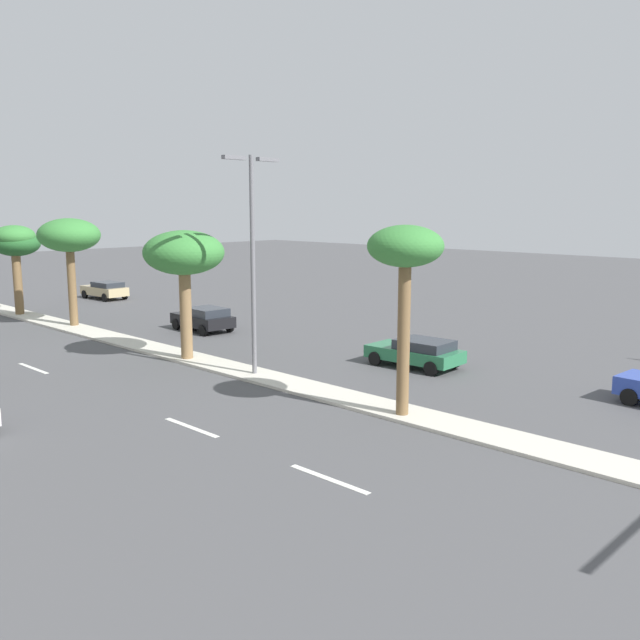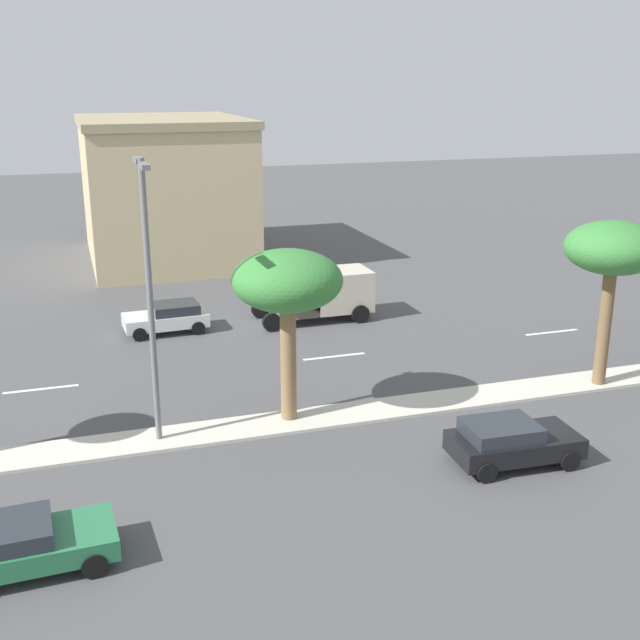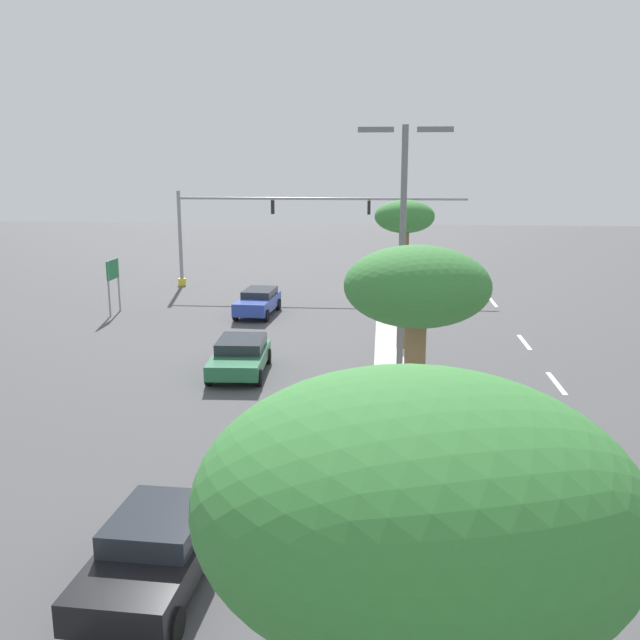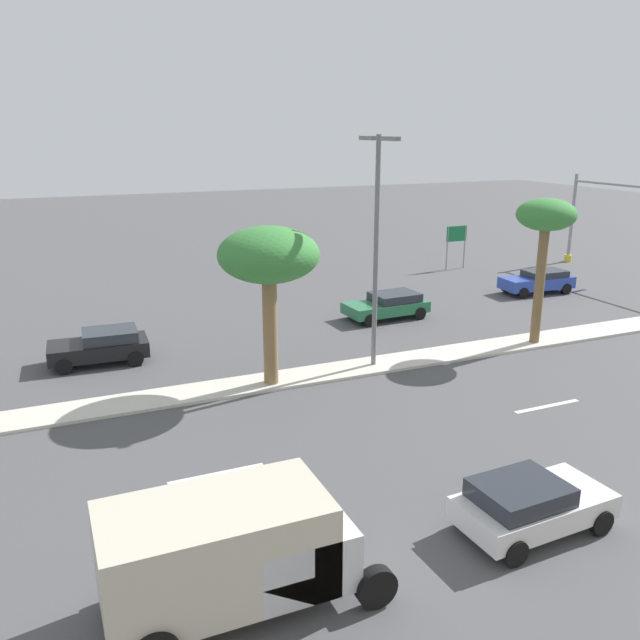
# 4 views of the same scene
# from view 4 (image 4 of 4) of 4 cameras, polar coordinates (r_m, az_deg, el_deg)

# --- Properties ---
(ground_plane) EXTENTS (160.00, 160.00, 0.00)m
(ground_plane) POSITION_cam_4_polar(r_m,az_deg,el_deg) (25.22, -7.86, -5.99)
(ground_plane) COLOR #4C4C4F
(lane_stripe_inboard) EXTENTS (0.20, 2.80, 0.01)m
(lane_stripe_inboard) POSITION_cam_4_polar(r_m,az_deg,el_deg) (24.87, 19.17, -7.11)
(lane_stripe_inboard) COLOR silver
(lane_stripe_inboard) RESTS_ON ground
(lane_stripe_left) EXTENTS (0.20, 2.80, 0.01)m
(lane_stripe_left) POSITION_cam_4_polar(r_m,az_deg,el_deg) (19.49, -8.98, -13.10)
(lane_stripe_left) COLOR silver
(lane_stripe_left) RESTS_ON ground
(traffic_signal_gantry) EXTENTS (19.19, 0.53, 6.39)m
(traffic_signal_gantry) POSITION_cam_4_polar(r_m,az_deg,el_deg) (48.09, 25.50, 8.48)
(traffic_signal_gantry) COLOR gray
(traffic_signal_gantry) RESTS_ON ground
(directional_road_sign) EXTENTS (0.10, 1.61, 3.01)m
(directional_road_sign) POSITION_cam_4_polar(r_m,az_deg,el_deg) (46.92, 11.79, 7.01)
(directional_road_sign) COLOR gray
(directional_road_sign) RESTS_ON ground
(palm_tree_near) EXTENTS (2.57, 2.57, 6.51)m
(palm_tree_near) POSITION_cam_4_polar(r_m,az_deg,el_deg) (30.40, 19.05, 8.10)
(palm_tree_near) COLOR brown
(palm_tree_near) RESTS_ON median_curb
(palm_tree_rear) EXTENTS (3.74, 3.74, 6.02)m
(palm_tree_rear) POSITION_cam_4_polar(r_m,az_deg,el_deg) (24.01, -4.50, 5.41)
(palm_tree_rear) COLOR olive
(palm_tree_rear) RESTS_ON median_curb
(street_lamp_left) EXTENTS (2.90, 0.24, 9.19)m
(street_lamp_left) POSITION_cam_4_polar(r_m,az_deg,el_deg) (25.95, 4.94, 7.48)
(street_lamp_left) COLOR slate
(street_lamp_left) RESTS_ON median_curb
(sedan_black_far) EXTENTS (2.21, 4.08, 1.41)m
(sedan_black_far) POSITION_cam_4_polar(r_m,az_deg,el_deg) (28.98, -18.50, -2.13)
(sedan_black_far) COLOR black
(sedan_black_far) RESTS_ON ground
(sedan_white_inboard) EXTENTS (2.14, 3.95, 1.38)m
(sedan_white_inboard) POSITION_cam_4_polar(r_m,az_deg,el_deg) (17.32, 17.82, -14.99)
(sedan_white_inboard) COLOR silver
(sedan_white_inboard) RESTS_ON ground
(sedan_green_right) EXTENTS (2.27, 4.37, 1.31)m
(sedan_green_right) POSITION_cam_4_polar(r_m,az_deg,el_deg) (34.17, 5.94, 1.33)
(sedan_green_right) COLOR #287047
(sedan_green_right) RESTS_ON ground
(sedan_blue_near) EXTENTS (2.09, 4.45, 1.36)m
(sedan_blue_near) POSITION_cam_4_polar(r_m,az_deg,el_deg) (41.36, 18.45, 3.25)
(sedan_blue_near) COLOR #2D47AD
(sedan_blue_near) RESTS_ON ground
(box_truck) EXTENTS (2.57, 5.73, 2.45)m
(box_truck) POSITION_cam_4_polar(r_m,az_deg,el_deg) (14.13, -7.35, -19.20)
(box_truck) COLOR silver
(box_truck) RESTS_ON ground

